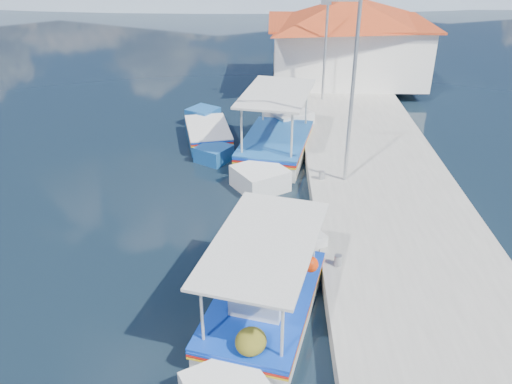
{
  "coord_description": "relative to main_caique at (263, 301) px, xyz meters",
  "views": [
    {
      "loc": [
        1.99,
        -13.98,
        8.42
      ],
      "look_at": [
        1.61,
        -0.52,
        1.3
      ],
      "focal_mm": 36.17,
      "sensor_mm": 36.0,
      "label": 1
    }
  ],
  "objects": [
    {
      "name": "bollards",
      "position": [
        1.9,
        9.7,
        0.18
      ],
      "size": [
        0.2,
        17.2,
        0.3
      ],
      "color": "#A5A8AD",
      "rests_on": "quay"
    },
    {
      "name": "caique_green_canopy",
      "position": [
        0.33,
        9.51,
        -0.03
      ],
      "size": [
        3.4,
        7.78,
        2.97
      ],
      "rotation": [
        0.0,
        0.0,
        0.2
      ],
      "color": "white",
      "rests_on": "ground"
    },
    {
      "name": "lamp_post_far",
      "position": [
        2.61,
        15.45,
        3.38
      ],
      "size": [
        1.21,
        0.14,
        6.0
      ],
      "color": "#A5A8AD",
      "rests_on": "quay"
    },
    {
      "name": "ground",
      "position": [
        -1.9,
        4.45,
        -0.47
      ],
      "size": [
        160.0,
        160.0,
        0.0
      ],
      "primitive_type": "plane",
      "color": "black",
      "rests_on": "ground"
    },
    {
      "name": "main_caique",
      "position": [
        0.0,
        0.0,
        0.0
      ],
      "size": [
        3.38,
        7.22,
        2.46
      ],
      "rotation": [
        0.0,
        0.0,
        0.25
      ],
      "color": "white",
      "rests_on": "ground"
    },
    {
      "name": "quay",
      "position": [
        4.0,
        10.45,
        -0.22
      ],
      "size": [
        5.0,
        44.0,
        0.5
      ],
      "primitive_type": "cube",
      "color": "#ADAAA2",
      "rests_on": "ground"
    },
    {
      "name": "harbor_building",
      "position": [
        4.3,
        19.45,
        2.3
      ],
      "size": [
        10.49,
        10.49,
        4.4
      ],
      "color": "white",
      "rests_on": "quay"
    },
    {
      "name": "caique_blue_hull",
      "position": [
        -2.5,
        11.03,
        -0.19
      ],
      "size": [
        2.52,
        5.65,
        1.03
      ],
      "rotation": [
        0.0,
        0.0,
        -0.22
      ],
      "color": "#19549A",
      "rests_on": "ground"
    },
    {
      "name": "lamp_post_near",
      "position": [
        2.61,
        6.45,
        3.38
      ],
      "size": [
        1.21,
        0.14,
        6.0
      ],
      "color": "#A5A8AD",
      "rests_on": "quay"
    }
  ]
}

